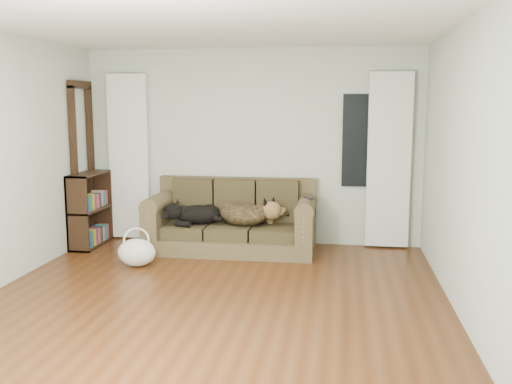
# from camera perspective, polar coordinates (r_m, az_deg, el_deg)

# --- Properties ---
(floor) EXTENTS (5.00, 5.00, 0.00)m
(floor) POSITION_cam_1_polar(r_m,az_deg,el_deg) (5.52, -4.52, -11.03)
(floor) COLOR #42200D
(floor) RESTS_ON ground
(ceiling) EXTENTS (5.00, 5.00, 0.00)m
(ceiling) POSITION_cam_1_polar(r_m,az_deg,el_deg) (5.25, -4.87, 16.76)
(ceiling) COLOR white
(ceiling) RESTS_ON ground
(wall_back) EXTENTS (4.50, 0.04, 2.60)m
(wall_back) POSITION_cam_1_polar(r_m,az_deg,el_deg) (7.67, -0.42, 4.52)
(wall_back) COLOR #B2BDAD
(wall_back) RESTS_ON ground
(wall_right) EXTENTS (0.04, 5.00, 2.60)m
(wall_right) POSITION_cam_1_polar(r_m,az_deg,el_deg) (5.20, 20.25, 1.96)
(wall_right) COLOR #B2BDAD
(wall_right) RESTS_ON ground
(curtain_left) EXTENTS (0.55, 0.08, 2.25)m
(curtain_left) POSITION_cam_1_polar(r_m,az_deg,el_deg) (8.05, -12.58, 3.44)
(curtain_left) COLOR silver
(curtain_left) RESTS_ON ground
(curtain_right) EXTENTS (0.55, 0.08, 2.25)m
(curtain_right) POSITION_cam_1_polar(r_m,az_deg,el_deg) (7.54, 13.15, 3.07)
(curtain_right) COLOR silver
(curtain_right) RESTS_ON ground
(window_pane) EXTENTS (0.50, 0.03, 1.20)m
(window_pane) POSITION_cam_1_polar(r_m,az_deg,el_deg) (7.55, 10.52, 5.07)
(window_pane) COLOR black
(window_pane) RESTS_ON wall_back
(door_casing) EXTENTS (0.07, 0.60, 2.10)m
(door_casing) POSITION_cam_1_polar(r_m,az_deg,el_deg) (7.92, -16.90, 2.46)
(door_casing) COLOR black
(door_casing) RESTS_ON ground
(sofa) EXTENTS (2.12, 0.91, 0.87)m
(sofa) POSITION_cam_1_polar(r_m,az_deg,el_deg) (7.30, -2.47, -2.43)
(sofa) COLOR #3E341E
(sofa) RESTS_ON floor
(dog_black_lab) EXTENTS (0.62, 0.47, 0.25)m
(dog_black_lab) POSITION_cam_1_polar(r_m,az_deg,el_deg) (7.34, -6.09, -2.18)
(dog_black_lab) COLOR black
(dog_black_lab) RESTS_ON sofa
(dog_shepherd) EXTENTS (0.81, 0.71, 0.30)m
(dog_shepherd) POSITION_cam_1_polar(r_m,az_deg,el_deg) (7.24, -0.95, -2.21)
(dog_shepherd) COLOR black
(dog_shepherd) RESTS_ON sofa
(tv_remote) EXTENTS (0.15, 0.20, 0.02)m
(tv_remote) POSITION_cam_1_polar(r_m,az_deg,el_deg) (7.04, 5.29, -0.57)
(tv_remote) COLOR black
(tv_remote) RESTS_ON sofa
(tote_bag) EXTENTS (0.50, 0.42, 0.32)m
(tote_bag) POSITION_cam_1_polar(r_m,az_deg,el_deg) (6.81, -11.84, -5.95)
(tote_bag) COLOR silver
(tote_bag) RESTS_ON floor
(bookshelf) EXTENTS (0.39, 0.81, 0.98)m
(bookshelf) POSITION_cam_1_polar(r_m,az_deg,el_deg) (7.87, -16.27, -1.60)
(bookshelf) COLOR black
(bookshelf) RESTS_ON floor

